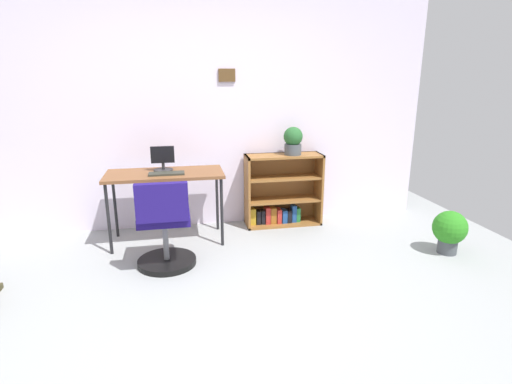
# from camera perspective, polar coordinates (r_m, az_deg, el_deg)

# --- Properties ---
(ground_plane) EXTENTS (6.24, 6.24, 0.00)m
(ground_plane) POSITION_cam_1_polar(r_m,az_deg,el_deg) (2.84, -5.04, -19.16)
(ground_plane) COLOR #989C9D
(wall_back) EXTENTS (5.20, 0.12, 2.48)m
(wall_back) POSITION_cam_1_polar(r_m,az_deg,el_deg) (4.48, -8.52, 10.84)
(wall_back) COLOR silver
(wall_back) RESTS_ON ground_plane
(desk) EXTENTS (1.14, 0.53, 0.72)m
(desk) POSITION_cam_1_polar(r_m,az_deg,el_deg) (4.09, -12.70, 1.90)
(desk) COLOR brown
(desk) RESTS_ON ground_plane
(monitor) EXTENTS (0.23, 0.19, 0.25)m
(monitor) POSITION_cam_1_polar(r_m,az_deg,el_deg) (4.14, -12.99, 4.44)
(monitor) COLOR #262628
(monitor) RESTS_ON desk
(keyboard) EXTENTS (0.34, 0.14, 0.02)m
(keyboard) POSITION_cam_1_polar(r_m,az_deg,el_deg) (3.99, -12.49, 2.56)
(keyboard) COLOR #2F3128
(keyboard) RESTS_ON desk
(office_chair) EXTENTS (0.52, 0.55, 0.82)m
(office_chair) POSITION_cam_1_polar(r_m,az_deg,el_deg) (3.60, -12.73, -5.22)
(office_chair) COLOR black
(office_chair) RESTS_ON ground_plane
(bookshelf_low) EXTENTS (0.85, 0.30, 0.80)m
(bookshelf_low) POSITION_cam_1_polar(r_m,az_deg,el_deg) (4.59, 3.57, -0.12)
(bookshelf_low) COLOR brown
(bookshelf_low) RESTS_ON ground_plane
(potted_plant_on_shelf) EXTENTS (0.21, 0.21, 0.30)m
(potted_plant_on_shelf) POSITION_cam_1_polar(r_m,az_deg,el_deg) (4.44, 5.24, 7.24)
(potted_plant_on_shelf) COLOR #474C51
(potted_plant_on_shelf) RESTS_ON bookshelf_low
(potted_plant_floor) EXTENTS (0.32, 0.32, 0.42)m
(potted_plant_floor) POSITION_cam_1_polar(r_m,az_deg,el_deg) (4.25, 25.61, -4.81)
(potted_plant_floor) COLOR #474C51
(potted_plant_floor) RESTS_ON ground_plane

